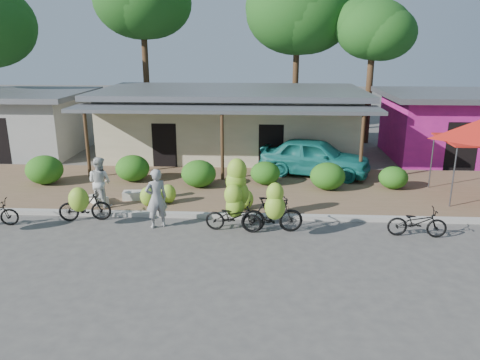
% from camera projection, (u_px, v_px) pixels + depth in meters
% --- Properties ---
extents(ground, '(100.00, 100.00, 0.00)m').
position_uv_depth(ground, '(203.00, 242.00, 13.58)').
color(ground, '#4A4845').
rests_on(ground, ground).
extents(sidewalk, '(60.00, 6.00, 0.12)m').
position_uv_depth(sidewalk, '(220.00, 189.00, 18.34)').
color(sidewalk, brown).
rests_on(sidewalk, ground).
extents(curb, '(60.00, 0.25, 0.15)m').
position_uv_depth(curb, '(211.00, 215.00, 15.47)').
color(curb, '#A8A399').
rests_on(curb, ground).
extents(shop_main, '(13.00, 8.50, 3.35)m').
position_uv_depth(shop_main, '(231.00, 122.00, 23.55)').
color(shop_main, beige).
rests_on(shop_main, ground).
extents(shop_pink, '(6.00, 6.00, 3.25)m').
position_uv_depth(shop_pink, '(443.00, 125.00, 23.06)').
color(shop_pink, '#C51E84').
rests_on(shop_pink, ground).
extents(shop_grey, '(7.00, 6.00, 3.15)m').
position_uv_depth(shop_grey, '(20.00, 122.00, 24.23)').
color(shop_grey, '#979692').
rests_on(shop_grey, ground).
extents(tree_center_right, '(6.07, 6.02, 9.63)m').
position_uv_depth(tree_center_right, '(294.00, 11.00, 27.22)').
color(tree_center_right, '#492D1D').
rests_on(tree_center_right, ground).
extents(tree_near_right, '(4.26, 4.06, 7.92)m').
position_uv_depth(tree_near_right, '(370.00, 28.00, 25.37)').
color(tree_near_right, '#492D1D').
rests_on(tree_near_right, ground).
extents(hedge_0, '(1.47, 1.33, 1.15)m').
position_uv_depth(hedge_0, '(44.00, 170.00, 18.62)').
color(hedge_0, '#235613').
rests_on(hedge_0, sidewalk).
extents(hedge_1, '(1.38, 1.24, 1.07)m').
position_uv_depth(hedge_1, '(133.00, 168.00, 19.01)').
color(hedge_1, '#235613').
rests_on(hedge_1, sidewalk).
extents(hedge_2, '(1.36, 1.23, 1.06)m').
position_uv_depth(hedge_2, '(199.00, 174.00, 18.25)').
color(hedge_2, '#235613').
rests_on(hedge_2, sidewalk).
extents(hedge_3, '(1.18, 1.06, 0.92)m').
position_uv_depth(hedge_3, '(265.00, 173.00, 18.59)').
color(hedge_3, '#235613').
rests_on(hedge_3, sidewalk).
extents(hedge_4, '(1.34, 1.21, 1.05)m').
position_uv_depth(hedge_4, '(328.00, 176.00, 17.93)').
color(hedge_4, '#235613').
rests_on(hedge_4, sidewalk).
extents(hedge_5, '(1.11, 1.00, 0.87)m').
position_uv_depth(hedge_5, '(393.00, 178.00, 18.05)').
color(hedge_5, '#235613').
rests_on(hedge_5, sidewalk).
extents(red_canopy, '(3.50, 3.50, 2.86)m').
position_uv_depth(red_canopy, '(479.00, 130.00, 16.47)').
color(red_canopy, '#59595E').
rests_on(red_canopy, sidewalk).
extents(bike_left, '(1.72, 1.27, 1.34)m').
position_uv_depth(bike_left, '(83.00, 205.00, 14.90)').
color(bike_left, black).
rests_on(bike_left, ground).
extents(bike_center, '(1.82, 1.24, 2.17)m').
position_uv_depth(bike_center, '(235.00, 201.00, 14.41)').
color(bike_center, black).
rests_on(bike_center, ground).
extents(bike_right, '(1.93, 1.26, 1.76)m').
position_uv_depth(bike_right, '(273.00, 212.00, 13.96)').
color(bike_right, black).
rests_on(bike_right, ground).
extents(bike_far_right, '(1.75, 0.72, 0.90)m').
position_uv_depth(bike_far_right, '(417.00, 222.00, 13.87)').
color(bike_far_right, black).
rests_on(bike_far_right, ground).
extents(loose_banana_a, '(0.55, 0.46, 0.68)m').
position_uv_depth(loose_banana_a, '(168.00, 194.00, 16.44)').
color(loose_banana_a, '#85C631').
rests_on(loose_banana_a, sidewalk).
extents(loose_banana_b, '(0.55, 0.47, 0.69)m').
position_uv_depth(loose_banana_b, '(148.00, 197.00, 16.13)').
color(loose_banana_b, '#85C631').
rests_on(loose_banana_b, sidewalk).
extents(loose_banana_c, '(0.55, 0.47, 0.69)m').
position_uv_depth(loose_banana_c, '(245.00, 199.00, 15.86)').
color(loose_banana_c, '#85C631').
rests_on(loose_banana_c, sidewalk).
extents(sack_near, '(0.89, 0.48, 0.30)m').
position_uv_depth(sack_near, '(135.00, 195.00, 16.88)').
color(sack_near, silver).
rests_on(sack_near, sidewalk).
extents(sack_far, '(0.80, 0.80, 0.28)m').
position_uv_depth(sack_far, '(99.00, 200.00, 16.43)').
color(sack_far, silver).
rests_on(sack_far, sidewalk).
extents(vendor, '(0.82, 0.73, 1.89)m').
position_uv_depth(vendor, '(156.00, 198.00, 14.45)').
color(vendor, gray).
rests_on(vendor, ground).
extents(bystander, '(1.03, 0.92, 1.75)m').
position_uv_depth(bystander, '(100.00, 182.00, 15.99)').
color(bystander, silver).
rests_on(bystander, sidewalk).
extents(teal_van, '(4.97, 3.11, 1.58)m').
position_uv_depth(teal_van, '(315.00, 157.00, 19.81)').
color(teal_van, '#19746D').
rests_on(teal_van, sidewalk).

